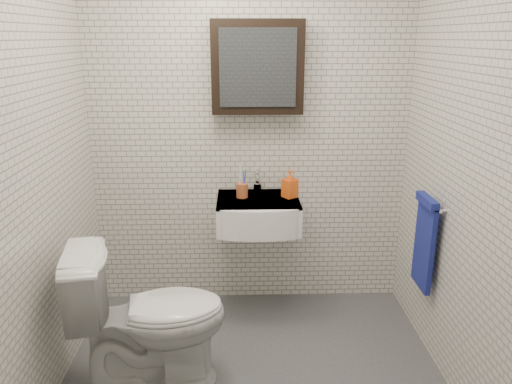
{
  "coord_description": "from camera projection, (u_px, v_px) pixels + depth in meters",
  "views": [
    {
      "loc": [
        -0.06,
        -2.41,
        1.89
      ],
      "look_at": [
        0.03,
        0.45,
        1.0
      ],
      "focal_mm": 35.0,
      "sensor_mm": 36.0,
      "label": 1
    }
  ],
  "objects": [
    {
      "name": "ground",
      "position": [
        254.0,
        381.0,
        2.86
      ],
      "size": [
        2.2,
        2.0,
        0.01
      ],
      "primitive_type": "cube",
      "color": "#45474B",
      "rests_on": "ground"
    },
    {
      "name": "room_shell",
      "position": [
        254.0,
        128.0,
        2.42
      ],
      "size": [
        2.22,
        2.02,
        2.51
      ],
      "color": "silver",
      "rests_on": "ground"
    },
    {
      "name": "washbasin",
      "position": [
        258.0,
        214.0,
        3.34
      ],
      "size": [
        0.55,
        0.5,
        0.2
      ],
      "color": "white",
      "rests_on": "room_shell"
    },
    {
      "name": "faucet",
      "position": [
        257.0,
        183.0,
        3.48
      ],
      "size": [
        0.06,
        0.2,
        0.15
      ],
      "color": "silver",
      "rests_on": "washbasin"
    },
    {
      "name": "mirror_cabinet",
      "position": [
        257.0,
        67.0,
        3.24
      ],
      "size": [
        0.6,
        0.15,
        0.6
      ],
      "color": "black",
      "rests_on": "room_shell"
    },
    {
      "name": "towel_rail",
      "position": [
        425.0,
        239.0,
        3.01
      ],
      "size": [
        0.09,
        0.3,
        0.58
      ],
      "color": "silver",
      "rests_on": "room_shell"
    },
    {
      "name": "toothbrush_cup",
      "position": [
        242.0,
        190.0,
        3.36
      ],
      "size": [
        0.09,
        0.09,
        0.21
      ],
      "rotation": [
        0.0,
        0.0,
        0.19
      ],
      "color": "#A94F2A",
      "rests_on": "washbasin"
    },
    {
      "name": "soap_bottle",
      "position": [
        290.0,
        184.0,
        3.35
      ],
      "size": [
        0.12,
        0.12,
        0.19
      ],
      "primitive_type": "imported",
      "rotation": [
        0.0,
        0.0,
        0.62
      ],
      "color": "#EB4918",
      "rests_on": "washbasin"
    },
    {
      "name": "toilet",
      "position": [
        150.0,
        317.0,
        2.74
      ],
      "size": [
        0.89,
        0.6,
        0.84
      ],
      "primitive_type": "imported",
      "rotation": [
        0.0,
        0.0,
        1.74
      ],
      "color": "white",
      "rests_on": "ground"
    }
  ]
}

